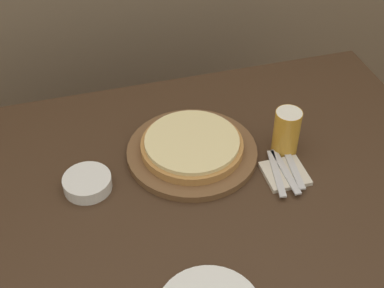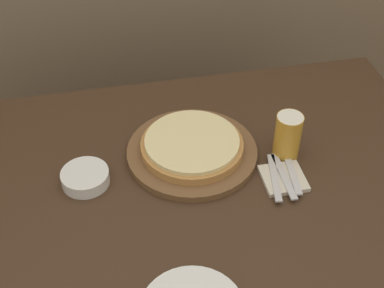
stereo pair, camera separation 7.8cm
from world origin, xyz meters
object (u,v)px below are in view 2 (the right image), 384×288
side_bowl (85,177)px  beer_glass (288,135)px  spoon (293,175)px  pizza_on_board (192,148)px  dinner_knife (284,176)px  fork (275,177)px

side_bowl → beer_glass: bearing=-0.3°
side_bowl → spoon: bearing=-10.1°
pizza_on_board → dinner_knife: (0.21, -0.14, -0.01)m
side_bowl → pizza_on_board: bearing=9.3°
pizza_on_board → dinner_knife: pizza_on_board is taller
beer_glass → side_bowl: (-0.54, 0.00, -0.05)m
side_bowl → fork: (0.48, -0.09, -0.00)m
fork → dinner_knife: same height
beer_glass → fork: 0.12m
spoon → fork: bearing=-180.0°
fork → dinner_knife: bearing=0.0°
beer_glass → side_bowl: 0.55m
pizza_on_board → dinner_knife: 0.26m
pizza_on_board → side_bowl: pizza_on_board is taller
fork → side_bowl: bearing=168.9°
pizza_on_board → beer_glass: bearing=-11.6°
pizza_on_board → beer_glass: beer_glass is taller
side_bowl → fork: size_ratio=0.73×
side_bowl → dinner_knife: size_ratio=0.73×
dinner_knife → fork: bearing=-180.0°
pizza_on_board → fork: size_ratio=2.09×
beer_glass → dinner_knife: (-0.04, -0.09, -0.06)m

